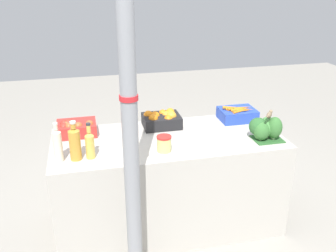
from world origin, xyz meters
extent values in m
plane|color=gray|center=(0.00, 0.00, 0.00)|extent=(10.00, 10.00, 0.00)
cube|color=#B7B2A8|center=(0.00, 0.00, 0.40)|extent=(1.78, 0.78, 0.80)
cylinder|color=gray|center=(-0.36, -0.60, 1.33)|extent=(0.10, 0.10, 2.66)
cylinder|color=red|center=(-0.36, -0.60, 1.35)|extent=(0.11, 0.11, 0.03)
cube|color=red|center=(-0.69, 0.24, 0.85)|extent=(0.30, 0.24, 0.10)
sphere|color=#BC562D|center=(-0.59, 0.19, 0.89)|extent=(0.07, 0.07, 0.07)
sphere|color=red|center=(-0.72, 0.17, 0.89)|extent=(0.06, 0.06, 0.06)
sphere|color=red|center=(-0.78, 0.24, 0.89)|extent=(0.06, 0.06, 0.06)
sphere|color=red|center=(-0.78, 0.19, 0.89)|extent=(0.07, 0.07, 0.07)
sphere|color=#BC562D|center=(-0.74, 0.18, 0.89)|extent=(0.07, 0.07, 0.07)
sphere|color=#BC562D|center=(-0.67, 0.18, 0.89)|extent=(0.07, 0.07, 0.07)
sphere|color=#BC562D|center=(-0.76, 0.23, 0.89)|extent=(0.06, 0.06, 0.06)
sphere|color=red|center=(-0.74, 0.24, 0.90)|extent=(0.07, 0.07, 0.07)
cube|color=black|center=(0.00, 0.24, 0.85)|extent=(0.30, 0.24, 0.10)
sphere|color=orange|center=(-0.08, 0.18, 0.89)|extent=(0.08, 0.08, 0.08)
sphere|color=orange|center=(-0.10, 0.28, 0.89)|extent=(0.08, 0.08, 0.08)
sphere|color=orange|center=(0.08, 0.21, 0.89)|extent=(0.09, 0.09, 0.09)
sphere|color=orange|center=(-0.05, 0.26, 0.89)|extent=(0.08, 0.08, 0.08)
sphere|color=orange|center=(0.05, 0.26, 0.89)|extent=(0.07, 0.07, 0.07)
sphere|color=orange|center=(0.04, 0.17, 0.88)|extent=(0.07, 0.07, 0.07)
sphere|color=orange|center=(0.09, 0.29, 0.90)|extent=(0.08, 0.08, 0.08)
sphere|color=orange|center=(0.03, 0.30, 0.89)|extent=(0.07, 0.07, 0.07)
cube|color=#2847B7|center=(0.67, 0.24, 0.85)|extent=(0.30, 0.24, 0.10)
cone|color=orange|center=(0.67, 0.17, 0.91)|extent=(0.16, 0.06, 0.03)
cone|color=orange|center=(0.69, 0.17, 0.91)|extent=(0.12, 0.04, 0.03)
cone|color=orange|center=(0.64, 0.22, 0.91)|extent=(0.15, 0.06, 0.03)
cone|color=orange|center=(0.61, 0.24, 0.92)|extent=(0.14, 0.06, 0.03)
cone|color=orange|center=(0.64, 0.23, 0.91)|extent=(0.14, 0.05, 0.03)
cone|color=orange|center=(0.70, 0.18, 0.91)|extent=(0.17, 0.07, 0.03)
cone|color=orange|center=(0.73, 0.23, 0.91)|extent=(0.14, 0.04, 0.02)
cone|color=orange|center=(0.66, 0.16, 0.90)|extent=(0.14, 0.06, 0.03)
cube|color=#2D602D|center=(0.74, -0.20, 0.80)|extent=(0.22, 0.18, 0.01)
ellipsoid|color=#427F3D|center=(0.73, -0.19, 0.89)|extent=(0.12, 0.12, 0.13)
cylinder|color=#B2C693|center=(0.73, -0.19, 0.82)|extent=(0.03, 0.03, 0.02)
ellipsoid|color=#387033|center=(0.78, -0.22, 0.90)|extent=(0.12, 0.12, 0.17)
cylinder|color=#B2C693|center=(0.78, -0.22, 0.82)|extent=(0.03, 0.03, 0.02)
ellipsoid|color=#427F3D|center=(0.75, -0.16, 0.90)|extent=(0.13, 0.13, 0.13)
cylinder|color=#B2C693|center=(0.75, -0.16, 0.82)|extent=(0.03, 0.03, 0.02)
ellipsoid|color=#387033|center=(0.68, -0.21, 0.88)|extent=(0.12, 0.12, 0.14)
cylinder|color=#B2C693|center=(0.68, -0.21, 0.82)|extent=(0.03, 0.03, 0.02)
ellipsoid|color=#2D602D|center=(0.67, -0.17, 0.90)|extent=(0.14, 0.14, 0.14)
cylinder|color=#B2C693|center=(0.67, -0.17, 0.82)|extent=(0.03, 0.03, 0.02)
cylinder|color=beige|center=(-0.81, -0.20, 0.91)|extent=(0.06, 0.06, 0.21)
cone|color=beige|center=(-0.81, -0.20, 1.02)|extent=(0.06, 0.06, 0.02)
cylinder|color=beige|center=(-0.81, -0.20, 1.05)|extent=(0.03, 0.03, 0.04)
cylinder|color=silver|center=(-0.81, -0.20, 1.07)|extent=(0.03, 0.03, 0.01)
cylinder|color=gold|center=(-0.70, -0.20, 0.91)|extent=(0.08, 0.08, 0.21)
cone|color=gold|center=(-0.70, -0.20, 1.02)|extent=(0.08, 0.08, 0.02)
cylinder|color=gold|center=(-0.70, -0.20, 1.05)|extent=(0.04, 0.04, 0.04)
cylinder|color=silver|center=(-0.70, -0.20, 1.07)|extent=(0.04, 0.04, 0.01)
cylinder|color=gold|center=(-0.60, -0.20, 0.88)|extent=(0.06, 0.06, 0.17)
cone|color=gold|center=(-0.60, -0.20, 0.98)|extent=(0.06, 0.06, 0.03)
cylinder|color=gold|center=(-0.60, -0.20, 1.02)|extent=(0.03, 0.03, 0.05)
cylinder|color=#2D2D33|center=(-0.60, -0.20, 1.05)|extent=(0.03, 0.03, 0.01)
cylinder|color=#D1CC75|center=(-0.08, -0.21, 0.85)|extent=(0.10, 0.10, 0.10)
cylinder|color=red|center=(-0.08, -0.21, 0.91)|extent=(0.11, 0.11, 0.01)
cube|color=#4C3D2D|center=(0.72, -0.22, 0.99)|extent=(0.02, 0.02, 0.01)
ellipsoid|color=#7A664C|center=(0.72, -0.22, 1.01)|extent=(0.08, 0.08, 0.04)
sphere|color=#897556|center=(0.75, -0.19, 1.02)|extent=(0.03, 0.03, 0.03)
cone|color=#4C3D28|center=(0.76, -0.18, 1.02)|extent=(0.02, 0.02, 0.01)
cube|color=#7A664C|center=(0.69, -0.26, 1.02)|extent=(0.04, 0.04, 0.01)
camera|label=1|loc=(-0.60, -2.58, 2.01)|focal=40.00mm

